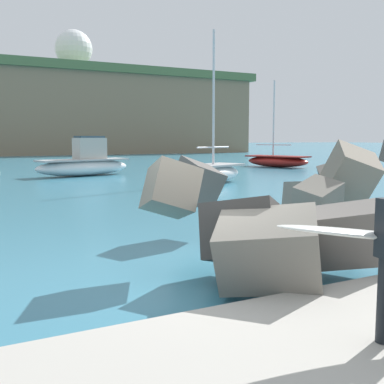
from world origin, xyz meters
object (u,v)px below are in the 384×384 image
(boat_near_right, at_px, (85,163))
(boat_mid_centre, at_px, (277,161))
(radar_dome, at_px, (74,54))
(boat_near_left, at_px, (209,172))

(boat_near_right, xyz_separation_m, boat_mid_centre, (16.25, 1.63, -0.26))
(boat_near_right, relative_size, radar_dome, 0.61)
(boat_near_left, relative_size, radar_dome, 0.74)
(boat_near_left, height_order, radar_dome, radar_dome)
(boat_near_left, xyz_separation_m, boat_mid_centre, (11.79, 9.49, -0.05))
(boat_near_right, bearing_deg, radar_dome, 76.64)
(boat_near_right, distance_m, radar_dome, 69.46)
(boat_near_right, relative_size, boat_mid_centre, 0.93)
(radar_dome, bearing_deg, boat_near_right, -103.36)
(boat_near_left, distance_m, boat_mid_centre, 15.13)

